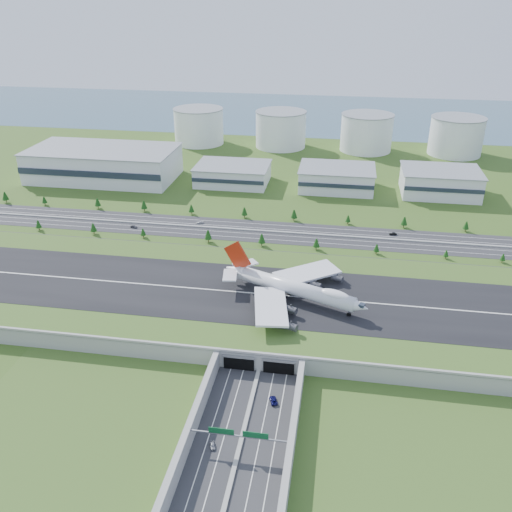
% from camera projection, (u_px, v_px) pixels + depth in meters
% --- Properties ---
extents(ground, '(1200.00, 1200.00, 0.00)m').
position_uv_depth(ground, '(274.00, 309.00, 273.83)').
color(ground, '#254816').
rests_on(ground, ground).
extents(airfield_deck, '(520.00, 100.00, 9.20)m').
position_uv_depth(airfield_deck, '(274.00, 302.00, 271.91)').
color(airfield_deck, gray).
rests_on(airfield_deck, ground).
extents(underpass_road, '(38.80, 120.40, 8.00)m').
position_uv_depth(underpass_road, '(236.00, 454.00, 184.45)').
color(underpass_road, '#28282B').
rests_on(underpass_road, ground).
extents(sign_gantry_near, '(38.70, 0.70, 9.80)m').
position_uv_depth(sign_gantry_near, '(238.00, 437.00, 186.75)').
color(sign_gantry_near, gray).
rests_on(sign_gantry_near, ground).
extents(north_expressway, '(560.00, 36.00, 0.12)m').
position_uv_depth(north_expressway, '(293.00, 233.00, 357.74)').
color(north_expressway, '#28282B').
rests_on(north_expressway, ground).
extents(tree_row, '(502.68, 48.68, 8.50)m').
position_uv_depth(tree_row, '(274.00, 225.00, 358.57)').
color(tree_row, '#3D2819').
rests_on(tree_row, ground).
extents(hangar_west, '(120.00, 60.00, 25.00)m').
position_uv_depth(hangar_west, '(104.00, 164.00, 456.37)').
color(hangar_west, silver).
rests_on(hangar_west, ground).
extents(hangar_mid_a, '(58.00, 42.00, 15.00)m').
position_uv_depth(hangar_mid_a, '(233.00, 174.00, 447.06)').
color(hangar_mid_a, silver).
rests_on(hangar_mid_a, ground).
extents(hangar_mid_b, '(58.00, 42.00, 17.00)m').
position_uv_depth(hangar_mid_b, '(337.00, 178.00, 434.29)').
color(hangar_mid_b, silver).
rests_on(hangar_mid_b, ground).
extents(hangar_mid_c, '(58.00, 42.00, 19.00)m').
position_uv_depth(hangar_mid_c, '(440.00, 182.00, 422.25)').
color(hangar_mid_c, silver).
rests_on(hangar_mid_c, ground).
extents(fuel_tank_a, '(50.00, 50.00, 35.00)m').
position_uv_depth(fuel_tank_a, '(199.00, 126.00, 557.34)').
color(fuel_tank_a, white).
rests_on(fuel_tank_a, ground).
extents(fuel_tank_b, '(50.00, 50.00, 35.00)m').
position_uv_depth(fuel_tank_b, '(281.00, 129.00, 545.01)').
color(fuel_tank_b, white).
rests_on(fuel_tank_b, ground).
extents(fuel_tank_c, '(50.00, 50.00, 35.00)m').
position_uv_depth(fuel_tank_c, '(366.00, 133.00, 532.69)').
color(fuel_tank_c, white).
rests_on(fuel_tank_c, ground).
extents(fuel_tank_d, '(50.00, 50.00, 35.00)m').
position_uv_depth(fuel_tank_d, '(456.00, 136.00, 520.37)').
color(fuel_tank_d, white).
rests_on(fuel_tank_d, ground).
extents(bay_water, '(1200.00, 260.00, 0.06)m').
position_uv_depth(bay_water, '(323.00, 113.00, 697.92)').
color(bay_water, '#38586B').
rests_on(bay_water, ground).
extents(boeing_747, '(74.69, 69.24, 24.35)m').
position_uv_depth(boeing_747, '(293.00, 287.00, 263.65)').
color(boeing_747, white).
rests_on(boeing_747, airfield_deck).
extents(car_0, '(2.89, 4.43, 1.40)m').
position_uv_depth(car_0, '(213.00, 445.00, 191.21)').
color(car_0, '#A4A4A9').
rests_on(car_0, ground).
extents(car_2, '(4.26, 6.06, 1.53)m').
position_uv_depth(car_2, '(273.00, 400.00, 211.98)').
color(car_2, '#0E0E49').
rests_on(car_2, ground).
extents(car_4, '(5.20, 2.90, 1.67)m').
position_uv_depth(car_4, '(134.00, 227.00, 365.71)').
color(car_4, '#4D4D51').
rests_on(car_4, ground).
extents(car_5, '(5.07, 2.53, 1.60)m').
position_uv_depth(car_5, '(393.00, 234.00, 355.04)').
color(car_5, black).
rests_on(car_5, ground).
extents(car_7, '(5.35, 3.35, 1.45)m').
position_uv_depth(car_7, '(200.00, 222.00, 372.52)').
color(car_7, silver).
rests_on(car_7, ground).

